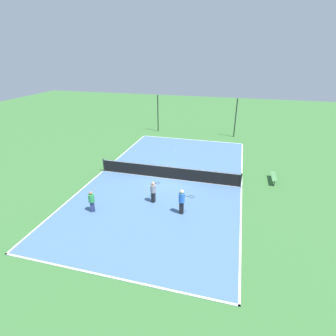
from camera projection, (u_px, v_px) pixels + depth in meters
The scene contains 13 objects.
ground_plane at pixel (168, 179), 20.25m from camera, with size 80.00×80.00×0.00m, color #3D7538.
court_surface at pixel (168, 178), 20.25m from camera, with size 11.13×20.05×0.02m.
tennis_net at pixel (168, 172), 20.02m from camera, with size 10.93×0.10×1.07m.
bench at pixel (274, 177), 19.68m from camera, with size 0.36×1.79×0.45m.
player_baseline_gray at pixel (153, 191), 16.78m from camera, with size 0.50×0.98×1.46m.
player_near_blue at pixel (182, 200), 15.52m from camera, with size 0.95×0.38×1.62m.
player_far_green at pixel (92, 200), 15.79m from camera, with size 0.50×0.50×1.39m.
tennis_ball_midcourt at pixel (135, 151), 25.67m from camera, with size 0.07×0.07×0.07m, color #CCE033.
tennis_ball_left_sideline at pixel (174, 151), 25.69m from camera, with size 0.07×0.07×0.07m, color #CCE033.
tennis_ball_near_net at pixel (95, 189), 18.67m from camera, with size 0.07×0.07×0.07m, color #CCE033.
tennis_ball_right_alley at pixel (196, 156), 24.33m from camera, with size 0.07×0.07×0.07m, color #CCE033.
fence_post_back_left at pixel (158, 114), 31.29m from camera, with size 0.12×0.12×4.31m.
fence_post_back_right at pixel (236, 118), 29.17m from camera, with size 0.12×0.12×4.31m.
Camera 1 is at (4.65, -17.52, 9.07)m, focal length 28.00 mm.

